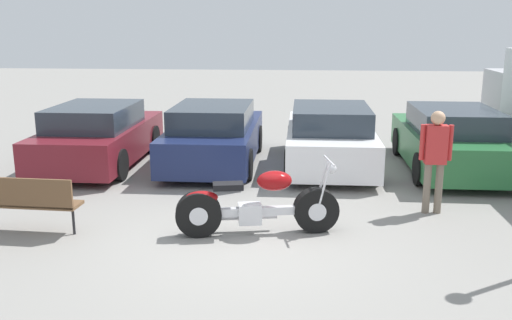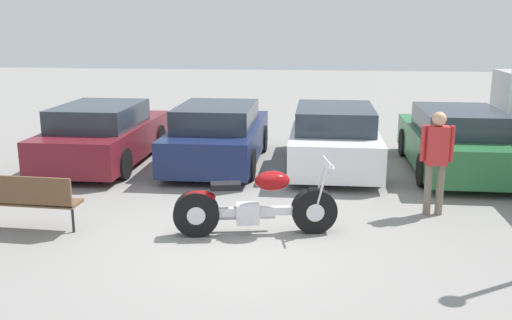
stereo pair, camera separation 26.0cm
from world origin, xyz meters
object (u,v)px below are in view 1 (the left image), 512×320
parked_car_green (450,140)px  person_standing (435,153)px  park_bench (24,199)px  parked_car_navy (214,136)px  parked_car_white (330,138)px  motorcycle (257,205)px  parked_car_maroon (99,136)px

parked_car_green → person_standing: 3.08m
parked_car_green → park_bench: 8.42m
parked_car_navy → parked_car_white: (2.52, 0.01, 0.00)m
parked_car_green → park_bench: size_ratio=2.57×
motorcycle → parked_car_green: (3.78, 4.09, 0.20)m
parked_car_navy → person_standing: person_standing is taller
motorcycle → person_standing: bearing=23.0°
parked_car_maroon → parked_car_white: (5.05, 0.24, 0.00)m
parked_car_maroon → parked_car_green: bearing=1.0°
parked_car_navy → parked_car_white: bearing=0.2°
parked_car_maroon → person_standing: size_ratio=2.46×
parked_car_white → parked_car_green: same height
parked_car_white → parked_car_green: bearing=-2.3°
motorcycle → parked_car_navy: bearing=106.9°
park_bench → motorcycle: bearing=4.9°
parked_car_navy → park_bench: parked_car_navy is taller
park_bench → person_standing: 6.41m
parked_car_green → park_bench: (-7.19, -4.38, -0.09)m
parked_car_white → park_bench: bearing=-136.1°
motorcycle → parked_car_navy: 4.37m
parked_car_maroon → parked_car_navy: 2.53m
motorcycle → park_bench: size_ratio=1.49×
parked_car_maroon → person_standing: 7.17m
parked_car_white → park_bench: (-4.67, -4.49, -0.09)m
park_bench → parked_car_green: bearing=31.4°
parked_car_white → person_standing: person_standing is taller
parked_car_green → parked_car_navy: bearing=179.0°
parked_car_maroon → parked_car_green: size_ratio=1.00×
person_standing → park_bench: bearing=-166.6°
parked_car_white → parked_car_green: (2.52, -0.10, 0.00)m
parked_car_navy → parked_car_maroon: bearing=-174.9°
park_bench → person_standing: bearing=13.4°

